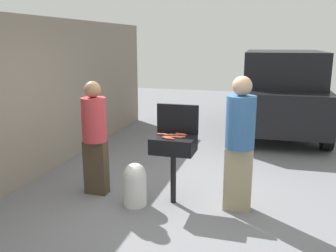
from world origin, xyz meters
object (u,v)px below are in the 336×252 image
object	(u,v)px
parked_minivan	(281,91)
bbq_grill	(173,147)
hot_dog_7	(162,134)
hot_dog_9	(169,135)
hot_dog_1	(180,134)
person_left	(95,134)
hot_dog_2	(174,135)
hot_dog_8	(177,137)
propane_tank	(135,184)
hot_dog_5	(167,138)
hot_dog_0	(170,139)
hot_dog_6	(168,137)
person_right	(240,140)
hot_dog_3	(182,135)
hot_dog_4	(180,137)

from	to	relation	value
parked_minivan	bbq_grill	bearing A→B (deg)	70.97
hot_dog_7	hot_dog_9	bearing A→B (deg)	-16.03
hot_dog_1	person_left	size ratio (longest dim) A/B	0.08
hot_dog_2	hot_dog_8	world-z (taller)	same
hot_dog_8	propane_tank	size ratio (longest dim) A/B	0.21
hot_dog_5	person_left	distance (m)	1.15
hot_dog_0	hot_dog_6	size ratio (longest dim) A/B	1.00
hot_dog_0	person_right	world-z (taller)	person_right
hot_dog_0	hot_dog_2	xyz separation A→B (m)	(0.00, 0.21, 0.00)
hot_dog_2	parked_minivan	size ratio (longest dim) A/B	0.03
hot_dog_0	hot_dog_7	size ratio (longest dim) A/B	1.00
hot_dog_1	hot_dog_7	bearing A→B (deg)	-162.13
hot_dog_1	propane_tank	size ratio (longest dim) A/B	0.21
hot_dog_2	hot_dog_1	bearing A→B (deg)	42.73
hot_dog_2	hot_dog_7	world-z (taller)	same
hot_dog_0	hot_dog_9	bearing A→B (deg)	109.53
hot_dog_0	propane_tank	world-z (taller)	hot_dog_0
hot_dog_3	hot_dog_1	bearing A→B (deg)	132.39
hot_dog_7	person_left	xyz separation A→B (m)	(-1.02, -0.06, -0.06)
hot_dog_3	propane_tank	world-z (taller)	hot_dog_3
hot_dog_2	hot_dog_7	bearing A→B (deg)	-176.61
hot_dog_1	hot_dog_7	size ratio (longest dim) A/B	1.00
bbq_grill	hot_dog_6	bearing A→B (deg)	-128.25
hot_dog_3	parked_minivan	xyz separation A→B (m)	(1.38, 4.74, 0.04)
hot_dog_8	parked_minivan	distance (m)	5.08
hot_dog_3	parked_minivan	distance (m)	4.93
hot_dog_2	person_right	world-z (taller)	person_right
hot_dog_1	hot_dog_9	distance (m)	0.18
hot_dog_1	hot_dog_9	bearing A→B (deg)	-141.67
bbq_grill	hot_dog_1	xyz separation A→B (m)	(0.06, 0.14, 0.16)
hot_dog_8	propane_tank	bearing A→B (deg)	-160.64
hot_dog_5	hot_dog_7	size ratio (longest dim) A/B	1.00
bbq_grill	hot_dog_5	xyz separation A→B (m)	(-0.06, -0.11, 0.16)
hot_dog_4	hot_dog_3	bearing A→B (deg)	92.37
propane_tank	person_right	world-z (taller)	person_right
bbq_grill	hot_dog_2	world-z (taller)	hot_dog_2
hot_dog_1	hot_dog_3	size ratio (longest dim) A/B	1.00
hot_dog_2	parked_minivan	world-z (taller)	parked_minivan
hot_dog_9	parked_minivan	xyz separation A→B (m)	(1.55, 4.81, 0.04)
hot_dog_4	hot_dog_7	world-z (taller)	same
hot_dog_2	propane_tank	xyz separation A→B (m)	(-0.48, -0.30, -0.66)
hot_dog_9	person_left	xyz separation A→B (m)	(-1.13, -0.03, -0.06)
hot_dog_9	propane_tank	distance (m)	0.82
hot_dog_0	hot_dog_6	xyz separation A→B (m)	(-0.04, 0.07, 0.00)
hot_dog_6	hot_dog_7	bearing A→B (deg)	133.53
hot_dog_7	hot_dog_0	bearing A→B (deg)	-50.58
hot_dog_4	hot_dog_1	bearing A→B (deg)	104.68
hot_dog_6	propane_tank	size ratio (longest dim) A/B	0.21
hot_dog_0	hot_dog_8	size ratio (longest dim) A/B	1.00
hot_dog_5	propane_tank	bearing A→B (deg)	-164.79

